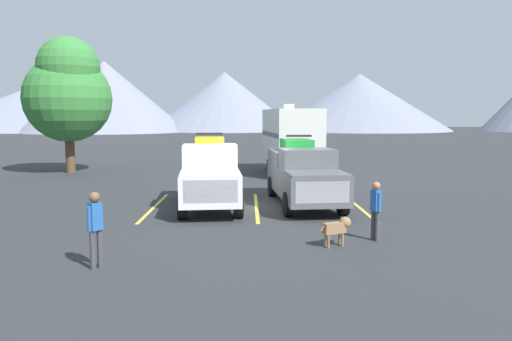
# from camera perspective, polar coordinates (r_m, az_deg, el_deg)

# --- Properties ---
(ground_plane) EXTENTS (240.00, 240.00, 0.00)m
(ground_plane) POSITION_cam_1_polar(r_m,az_deg,el_deg) (17.65, 0.04, -4.14)
(ground_plane) COLOR #2D3033
(pickup_truck_a) EXTENTS (2.41, 5.35, 2.63)m
(pickup_truck_a) POSITION_cam_1_polar(r_m,az_deg,el_deg) (17.23, -5.46, -0.31)
(pickup_truck_a) COLOR white
(pickup_truck_a) RESTS_ON ground
(pickup_truck_b) EXTENTS (2.48, 5.97, 2.52)m
(pickup_truck_b) POSITION_cam_1_polar(r_m,az_deg,el_deg) (17.89, 5.55, -0.30)
(pickup_truck_b) COLOR #595B60
(pickup_truck_b) RESTS_ON ground
(lot_stripe_a) EXTENTS (0.12, 5.50, 0.01)m
(lot_stripe_a) POSITION_cam_1_polar(r_m,az_deg,el_deg) (17.68, -11.94, -4.25)
(lot_stripe_a) COLOR gold
(lot_stripe_a) RESTS_ON ground
(lot_stripe_b) EXTENTS (0.12, 5.50, 0.01)m
(lot_stripe_b) POSITION_cam_1_polar(r_m,az_deg,el_deg) (17.36, 0.05, -4.30)
(lot_stripe_b) COLOR gold
(lot_stripe_b) RESTS_ON ground
(lot_stripe_c) EXTENTS (0.12, 5.50, 0.01)m
(lot_stripe_c) POSITION_cam_1_polar(r_m,az_deg,el_deg) (17.80, 11.96, -4.17)
(lot_stripe_c) COLOR gold
(lot_stripe_c) RESTS_ON ground
(camper_trailer_a) EXTENTS (3.03, 7.55, 3.90)m
(camper_trailer_a) POSITION_cam_1_polar(r_m,az_deg,el_deg) (27.19, 4.13, 3.95)
(camper_trailer_a) COLOR silver
(camper_trailer_a) RESTS_ON ground
(person_a) EXTENTS (0.31, 0.31, 1.66)m
(person_a) POSITION_cam_1_polar(r_m,az_deg,el_deg) (10.87, -18.43, -6.07)
(person_a) COLOR #3F3F42
(person_a) RESTS_ON ground
(person_b) EXTENTS (0.26, 0.32, 1.56)m
(person_b) POSITION_cam_1_polar(r_m,az_deg,el_deg) (12.98, 13.94, -4.18)
(person_b) COLOR #3F3F42
(person_b) RESTS_ON ground
(dog) EXTENTS (0.83, 0.49, 0.73)m
(dog) POSITION_cam_1_polar(r_m,az_deg,el_deg) (12.34, 9.72, -6.55)
(dog) COLOR olive
(dog) RESTS_ON ground
(tree_a) EXTENTS (4.86, 4.86, 7.60)m
(tree_a) POSITION_cam_1_polar(r_m,az_deg,el_deg) (29.41, -21.32, 8.72)
(tree_a) COLOR brown
(tree_a) RESTS_ON ground
(mountain_ridge) EXTENTS (149.20, 48.16, 16.37)m
(mountain_ridge) POSITION_cam_1_polar(r_m,az_deg,el_deg) (103.96, -1.44, 8.20)
(mountain_ridge) COLOR gray
(mountain_ridge) RESTS_ON ground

